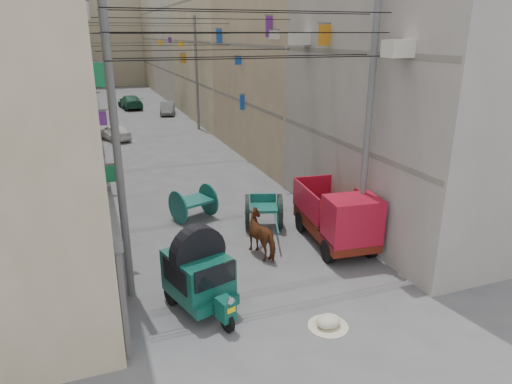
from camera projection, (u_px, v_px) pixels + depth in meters
name	position (u px, v px, depth m)	size (l,w,h in m)	color
building_row_left	(24.00, 38.00, 33.90)	(8.00, 62.00, 14.00)	#BFAD90
building_row_right	(229.00, 38.00, 39.14)	(8.00, 62.00, 14.00)	gray
end_cap_building	(109.00, 36.00, 64.75)	(22.00, 10.00, 13.00)	tan
shutters_left	(105.00, 195.00, 15.82)	(0.18, 14.40, 2.88)	#47474B
signboards	(162.00, 95.00, 26.46)	(8.22, 40.52, 5.67)	#FFB01C
ac_units	(347.00, 11.00, 13.95)	(0.70, 6.55, 3.35)	beige
utility_poles	(177.00, 94.00, 22.15)	(7.40, 22.20, 8.00)	#5A5A5D
overhead_cables	(185.00, 34.00, 18.94)	(7.40, 22.52, 1.12)	black
auto_rickshaw	(199.00, 272.00, 11.59)	(1.87, 2.58, 1.75)	black
tonga_cart	(264.00, 211.00, 16.61)	(1.90, 3.04, 1.29)	black
mini_truck	(340.00, 221.00, 14.87)	(2.02, 3.86, 2.09)	black
second_cart	(193.00, 202.00, 17.40)	(1.80, 1.70, 1.28)	#13534A
feed_sack	(328.00, 321.00, 11.09)	(0.62, 0.50, 0.31)	#BEB69D
horse	(264.00, 234.00, 14.60)	(0.75, 1.65, 1.39)	brown
distant_car_white	(114.00, 132.00, 30.59)	(1.28, 3.17, 1.08)	white
distant_car_grey	(168.00, 108.00, 40.37)	(1.17, 3.34, 1.10)	#535856
distant_car_green	(130.00, 102.00, 43.62)	(1.76, 4.33, 1.26)	#1D553C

